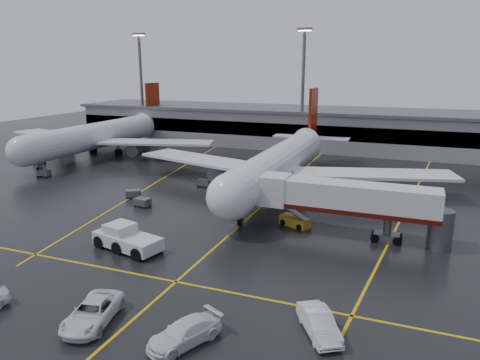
% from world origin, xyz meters
% --- Properties ---
extents(ground, '(220.00, 220.00, 0.00)m').
position_xyz_m(ground, '(0.00, 0.00, 0.00)').
color(ground, black).
rests_on(ground, ground).
extents(apron_line_centre, '(0.25, 90.00, 0.02)m').
position_xyz_m(apron_line_centre, '(0.00, 0.00, 0.01)').
color(apron_line_centre, gold).
rests_on(apron_line_centre, ground).
extents(apron_line_stop, '(60.00, 0.25, 0.02)m').
position_xyz_m(apron_line_stop, '(0.00, -22.00, 0.01)').
color(apron_line_stop, gold).
rests_on(apron_line_stop, ground).
extents(apron_line_left, '(9.99, 69.35, 0.02)m').
position_xyz_m(apron_line_left, '(-20.00, 10.00, 0.01)').
color(apron_line_left, gold).
rests_on(apron_line_left, ground).
extents(apron_line_right, '(7.57, 69.64, 0.02)m').
position_xyz_m(apron_line_right, '(18.00, 10.00, 0.01)').
color(apron_line_right, gold).
rests_on(apron_line_right, ground).
extents(terminal, '(122.00, 19.00, 8.60)m').
position_xyz_m(terminal, '(0.00, 47.93, 4.32)').
color(terminal, gray).
rests_on(terminal, ground).
extents(light_mast_left, '(3.00, 1.20, 25.45)m').
position_xyz_m(light_mast_left, '(-45.00, 42.00, 14.47)').
color(light_mast_left, '#595B60').
rests_on(light_mast_left, ground).
extents(light_mast_mid, '(3.00, 1.20, 25.45)m').
position_xyz_m(light_mast_mid, '(-5.00, 42.00, 14.47)').
color(light_mast_mid, '#595B60').
rests_on(light_mast_mid, ground).
extents(main_airliner, '(48.80, 45.60, 14.10)m').
position_xyz_m(main_airliner, '(0.00, 9.70, 4.21)').
color(main_airliner, silver).
rests_on(main_airliner, ground).
extents(second_airliner, '(48.80, 45.60, 14.10)m').
position_xyz_m(second_airliner, '(-42.00, 21.70, 4.21)').
color(second_airliner, silver).
rests_on(second_airliner, ground).
extents(jet_bridge, '(19.90, 3.40, 6.05)m').
position_xyz_m(jet_bridge, '(11.87, -6.00, 3.93)').
color(jet_bridge, silver).
rests_on(jet_bridge, ground).
extents(pushback_tractor, '(7.76, 4.56, 2.60)m').
position_xyz_m(pushback_tractor, '(-8.08, -17.59, 1.04)').
color(pushback_tractor, silver).
rests_on(pushback_tractor, ground).
extents(belt_loader, '(3.83, 2.74, 2.23)m').
position_xyz_m(belt_loader, '(5.90, -4.91, 0.55)').
color(belt_loader, gold).
rests_on(belt_loader, ground).
extents(service_van_a, '(3.93, 6.32, 1.63)m').
position_xyz_m(service_van_a, '(-2.42, -29.61, 0.82)').
color(service_van_a, white).
rests_on(service_van_a, ground).
extents(service_van_b, '(4.27, 5.73, 1.54)m').
position_xyz_m(service_van_b, '(4.83, -29.39, 0.77)').
color(service_van_b, white).
rests_on(service_van_b, ground).
extents(service_van_c, '(4.07, 5.11, 1.63)m').
position_xyz_m(service_van_c, '(12.82, -25.08, 0.81)').
color(service_van_c, white).
rests_on(service_van_c, ground).
extents(baggage_cart_a, '(2.16, 1.56, 1.12)m').
position_xyz_m(baggage_cart_a, '(-14.48, -5.06, 0.63)').
color(baggage_cart_a, '#595B60').
rests_on(baggage_cart_a, ground).
extents(baggage_cart_b, '(2.38, 2.12, 1.12)m').
position_xyz_m(baggage_cart_b, '(-17.93, -2.09, 0.63)').
color(baggage_cart_b, '#595B60').
rests_on(baggage_cart_b, ground).
extents(baggage_cart_c, '(2.01, 1.32, 1.12)m').
position_xyz_m(baggage_cart_c, '(-11.32, 6.82, 0.63)').
color(baggage_cart_c, '#595B60').
rests_on(baggage_cart_c, ground).
extents(baggage_cart_d, '(2.19, 1.61, 1.12)m').
position_xyz_m(baggage_cart_d, '(-47.26, 10.20, 0.63)').
color(baggage_cart_d, '#595B60').
rests_on(baggage_cart_d, ground).
extents(baggage_cart_e, '(2.22, 1.68, 1.12)m').
position_xyz_m(baggage_cart_e, '(-38.98, 2.92, 0.63)').
color(baggage_cart_e, '#595B60').
rests_on(baggage_cart_e, ground).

